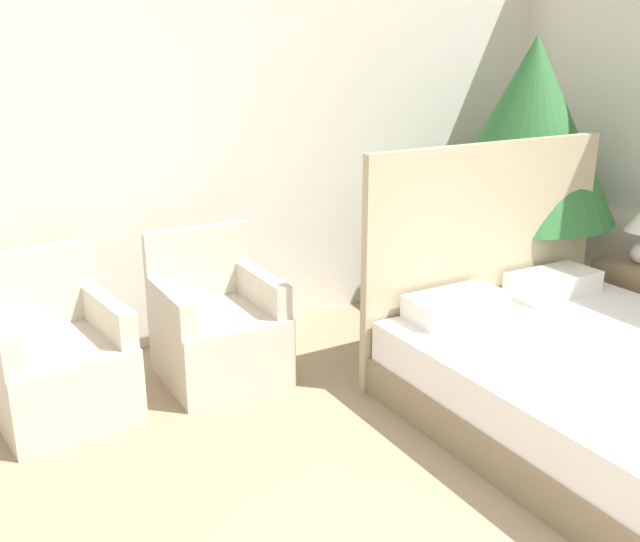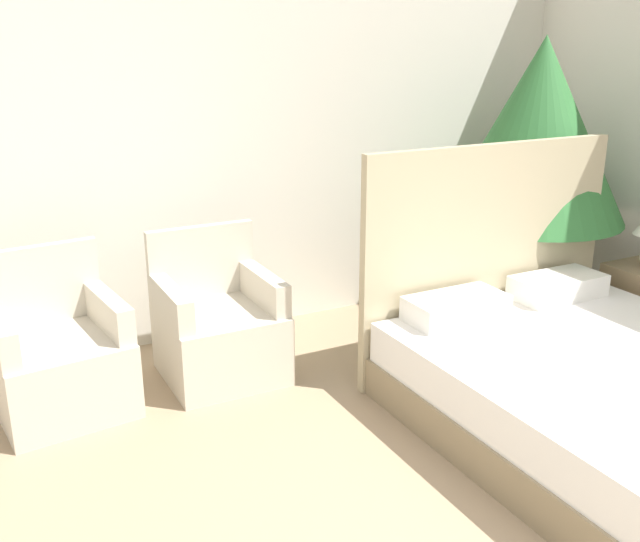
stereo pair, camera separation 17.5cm
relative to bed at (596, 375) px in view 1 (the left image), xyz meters
name	(u,v)px [view 1 (the left image)]	position (x,y,z in m)	size (l,w,h in m)	color
wall_back	(201,128)	(-1.34, 2.23, 1.17)	(10.00, 0.06, 2.90)	silver
bed	(596,375)	(0.00, 0.00, 0.00)	(1.82, 2.06, 1.42)	#8C7A5B
armchair_near_window_left	(59,368)	(-2.50, 1.54, 0.01)	(0.76, 0.75, 0.89)	beige
armchair_near_window_right	(219,334)	(-1.56, 1.54, 0.01)	(0.69, 0.68, 0.89)	beige
potted_palm	(529,133)	(0.78, 1.38, 1.10)	(1.28, 1.28, 2.04)	brown
nightstand	(634,299)	(1.21, 0.68, 0.00)	(0.48, 0.40, 0.55)	#937A56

